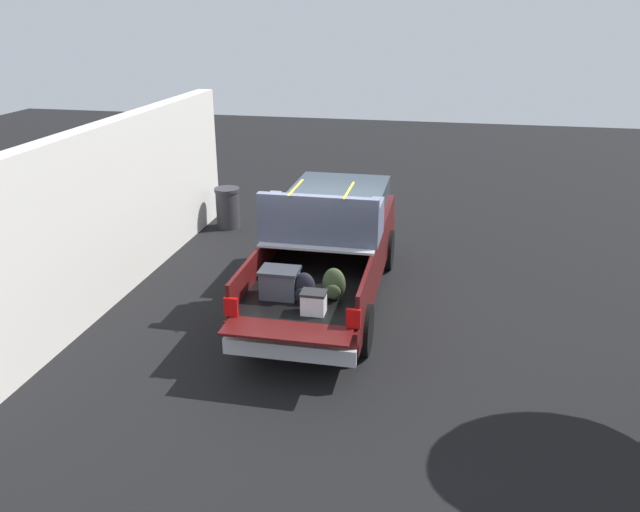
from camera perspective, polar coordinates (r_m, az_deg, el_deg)
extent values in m
plane|color=black|center=(11.61, 0.59, -3.99)|extent=(40.00, 40.00, 0.00)
cube|color=#470F0F|center=(11.36, 0.61, -1.18)|extent=(5.50, 1.92, 0.47)
cube|color=black|center=(10.18, -0.68, -2.42)|extent=(2.80, 1.80, 0.04)
cube|color=#470F0F|center=(10.31, -5.74, -0.82)|extent=(2.80, 0.06, 0.50)
cube|color=#470F0F|center=(9.95, 4.56, -1.64)|extent=(2.80, 0.06, 0.50)
cube|color=#470F0F|center=(11.34, 0.78, 1.40)|extent=(0.06, 1.80, 0.50)
cube|color=#470F0F|center=(8.72, -3.02, -6.79)|extent=(0.55, 1.80, 0.04)
cube|color=#B2B2B7|center=(10.70, 0.19, 1.68)|extent=(1.25, 1.92, 0.04)
cube|color=#470F0F|center=(12.44, 1.80, 3.23)|extent=(2.30, 1.92, 0.50)
cube|color=#2D3842|center=(12.20, 1.75, 5.27)|extent=(1.94, 1.76, 0.48)
cube|color=#470F0F|center=(13.73, 2.77, 4.72)|extent=(0.40, 1.82, 0.38)
cube|color=#B2B2B7|center=(9.03, -2.73, -8.39)|extent=(0.24, 1.92, 0.24)
cube|color=red|center=(9.10, -8.03, -4.58)|extent=(0.06, 0.20, 0.28)
cube|color=red|center=(8.71, 3.03, -5.64)|extent=(0.06, 0.20, 0.28)
cylinder|color=black|center=(13.20, -1.70, 1.13)|extent=(0.81, 0.30, 0.81)
cylinder|color=black|center=(12.94, 5.91, 0.58)|extent=(0.81, 0.30, 0.81)
cylinder|color=black|center=(10.11, -6.23, -5.66)|extent=(0.81, 0.30, 0.81)
cylinder|color=black|center=(9.76, 3.74, -6.62)|extent=(0.81, 0.30, 0.81)
cube|color=#474C56|center=(9.60, -3.65, -2.56)|extent=(0.40, 0.55, 0.40)
cube|color=#31353C|center=(9.51, -3.68, -1.32)|extent=(0.44, 0.59, 0.05)
ellipsoid|color=black|center=(9.41, -1.43, -2.82)|extent=(0.20, 0.34, 0.46)
ellipsoid|color=black|center=(9.34, -1.58, -3.48)|extent=(0.09, 0.24, 0.20)
ellipsoid|color=#384728|center=(9.45, 1.26, -2.55)|extent=(0.20, 0.35, 0.51)
ellipsoid|color=#384728|center=(9.39, 1.14, -3.24)|extent=(0.09, 0.25, 0.23)
cube|color=white|center=(9.08, -0.58, -4.33)|extent=(0.26, 0.34, 0.30)
cube|color=#262628|center=(9.01, -0.58, -3.35)|extent=(0.28, 0.36, 0.04)
cube|color=#4C5166|center=(10.62, 0.19, 2.85)|extent=(0.92, 1.99, 0.42)
cube|color=#4C5166|center=(10.14, -0.24, 4.37)|extent=(0.16, 1.99, 0.40)
cube|color=#4C5166|center=(10.77, -4.43, 4.84)|extent=(0.68, 0.20, 0.22)
cube|color=#4C5166|center=(10.44, 5.07, 4.27)|extent=(0.68, 0.20, 0.22)
cube|color=yellow|center=(10.53, -2.20, 6.20)|extent=(1.02, 0.03, 0.02)
cube|color=yellow|center=(10.36, 2.63, 5.94)|extent=(1.02, 0.03, 0.02)
cube|color=silver|center=(11.88, -18.67, 3.62)|extent=(10.16, 0.36, 3.15)
cylinder|color=#2D2D33|center=(15.47, -8.30, 4.18)|extent=(0.56, 0.56, 0.90)
cylinder|color=#2D2D33|center=(15.33, -8.40, 5.92)|extent=(0.60, 0.60, 0.08)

